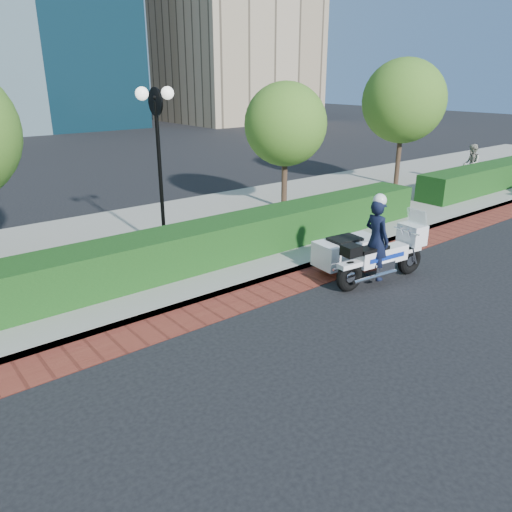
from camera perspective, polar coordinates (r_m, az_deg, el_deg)
ground at (r=9.40m, az=-0.08°, el=-9.49°), size 120.00×120.00×0.00m
brick_strip at (r=10.47m, az=-5.24°, el=-6.26°), size 60.00×1.00×0.01m
sidewalk at (r=14.15m, az=-15.43°, el=0.50°), size 60.00×8.00×0.15m
hedge_main at (r=11.90m, az=-10.97°, el=0.11°), size 18.00×1.20×1.00m
hedge_far at (r=23.69m, az=25.86°, el=8.37°), size 10.00×1.20×1.00m
lamppost at (r=13.21m, az=-11.11°, el=12.39°), size 1.02×0.70×4.21m
tree_c at (r=17.42m, az=3.38°, el=14.78°), size 2.80×2.80×4.30m
tree_d at (r=22.25m, az=16.53°, el=16.61°), size 3.40×3.40×5.16m
police_motorcycle at (r=12.11m, az=12.55°, el=0.80°), size 2.68×2.01×2.16m
pedestrian at (r=23.85m, az=23.37°, el=9.64°), size 1.04×0.99×1.69m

